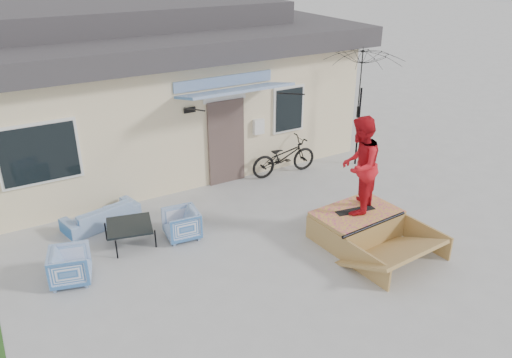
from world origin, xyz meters
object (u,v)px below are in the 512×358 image
skateboard (355,210)px  armchair_left (70,264)px  patio_umbrella (360,101)px  loveseat (100,211)px  coffee_table (130,234)px  armchair_right (181,223)px  skate_ramp (356,224)px  skater (360,164)px  bicycle (284,153)px

skateboard → armchair_left: bearing=175.1°
patio_umbrella → loveseat: bearing=178.7°
coffee_table → patio_umbrella: patio_umbrella is taller
armchair_right → skate_ramp: 3.53m
armchair_right → skater: 3.71m
bicycle → patio_umbrella: patio_umbrella is taller
loveseat → armchair_right: 1.85m
armchair_left → bicycle: 6.09m
skater → patio_umbrella: bearing=-166.0°
loveseat → armchair_left: (-0.97, -1.74, 0.04)m
coffee_table → skater: (4.05, -1.96, 1.37)m
armchair_right → bicycle: bicycle is taller
loveseat → skateboard: bearing=132.0°
skate_ramp → skater: bearing=90.0°
loveseat → coffee_table: loveseat is taller
bicycle → skater: (-0.41, -3.28, 1.00)m
skateboard → skate_ramp: bearing=-77.1°
loveseat → armchair_left: bearing=47.4°
loveseat → skater: 5.44m
bicycle → skateboard: size_ratio=2.19×
coffee_table → armchair_right: bearing=-16.6°
patio_umbrella → skateboard: bearing=-130.7°
armchair_left → coffee_table: bearing=-46.5°
armchair_right → patio_umbrella: (5.53, 1.18, 1.41)m
armchair_left → skate_ramp: armchair_left is taller
skateboard → skater: 1.00m
armchair_left → skater: (5.33, -1.27, 1.23)m
loveseat → skate_ramp: 5.33m
skater → skate_ramp: bearing=59.0°
skateboard → skater: (0.00, 0.00, 1.00)m
armchair_right → skateboard: armchair_right is taller
armchair_left → bicycle: (5.74, 2.01, 0.23)m
skater → armchair_left: bearing=-48.7°
patio_umbrella → bicycle: bearing=168.1°
armchair_left → armchair_right: size_ratio=1.03×
skate_ramp → skateboard: skateboard is taller
armchair_right → bicycle: size_ratio=0.37×
skate_ramp → skater: skater is taller
patio_umbrella → skate_ramp: size_ratio=1.17×
patio_umbrella → skateboard: size_ratio=3.13×
armchair_right → patio_umbrella: 5.83m
coffee_table → bicycle: size_ratio=0.47×
skate_ramp → skater: (-0.00, 0.06, 1.31)m
coffee_table → bicycle: bearing=16.5°
bicycle → skate_ramp: 3.38m
armchair_left → skateboard: armchair_left is taller
armchair_left → skate_ramp: 5.50m
coffee_table → bicycle: bicycle is taller
patio_umbrella → skater: (-2.45, -2.85, -0.17)m
armchair_right → skate_ramp: armchair_right is taller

